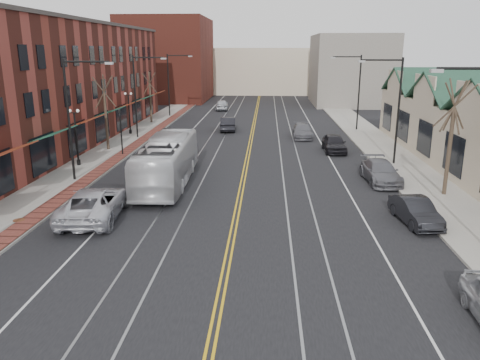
# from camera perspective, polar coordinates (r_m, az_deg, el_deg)

# --- Properties ---
(ground) EXTENTS (160.00, 160.00, 0.00)m
(ground) POSITION_cam_1_polar(r_m,az_deg,el_deg) (16.62, -2.78, -15.93)
(ground) COLOR black
(ground) RESTS_ON ground
(sidewalk_left) EXTENTS (4.00, 120.00, 0.15)m
(sidewalk_left) POSITION_cam_1_polar(r_m,az_deg,el_deg) (37.69, -17.91, 1.64)
(sidewalk_left) COLOR gray
(sidewalk_left) RESTS_ON ground
(sidewalk_right) EXTENTS (4.00, 120.00, 0.15)m
(sidewalk_right) POSITION_cam_1_polar(r_m,az_deg,el_deg) (36.66, 19.73, 1.09)
(sidewalk_right) COLOR gray
(sidewalk_right) RESTS_ON ground
(building_left) EXTENTS (10.00, 50.00, 11.00)m
(building_left) POSITION_cam_1_polar(r_m,az_deg,el_deg) (46.06, -23.63, 10.37)
(building_left) COLOR maroon
(building_left) RESTS_ON ground
(backdrop_left) EXTENTS (14.00, 18.00, 14.00)m
(backdrop_left) POSITION_cam_1_polar(r_m,az_deg,el_deg) (85.92, -8.74, 14.32)
(backdrop_left) COLOR maroon
(backdrop_left) RESTS_ON ground
(backdrop_mid) EXTENTS (22.00, 14.00, 9.00)m
(backdrop_mid) POSITION_cam_1_polar(r_m,az_deg,el_deg) (99.18, 2.49, 13.18)
(backdrop_mid) COLOR beige
(backdrop_mid) RESTS_ON ground
(backdrop_right) EXTENTS (12.00, 16.00, 11.00)m
(backdrop_right) POSITION_cam_1_polar(r_m,az_deg,el_deg) (80.27, 13.30, 12.94)
(backdrop_right) COLOR slate
(backdrop_right) RESTS_ON ground
(streetlight_l_1) EXTENTS (3.33, 0.25, 8.00)m
(streetlight_l_1) POSITION_cam_1_polar(r_m,az_deg,el_deg) (32.83, -19.54, 8.32)
(streetlight_l_1) COLOR black
(streetlight_l_1) RESTS_ON sidewalk_left
(streetlight_l_2) EXTENTS (3.33, 0.25, 8.00)m
(streetlight_l_2) POSITION_cam_1_polar(r_m,az_deg,el_deg) (47.92, -12.18, 10.89)
(streetlight_l_2) COLOR black
(streetlight_l_2) RESTS_ON sidewalk_left
(streetlight_l_3) EXTENTS (3.33, 0.25, 8.00)m
(streetlight_l_3) POSITION_cam_1_polar(r_m,az_deg,el_deg) (63.46, -8.34, 12.15)
(streetlight_l_3) COLOR black
(streetlight_l_3) RESTS_ON sidewalk_left
(streetlight_r_1) EXTENTS (3.33, 0.25, 8.00)m
(streetlight_r_1) POSITION_cam_1_polar(r_m,az_deg,el_deg) (37.47, 18.18, 9.24)
(streetlight_r_1) COLOR black
(streetlight_r_1) RESTS_ON sidewalk_right
(streetlight_r_2) EXTENTS (3.33, 0.25, 8.00)m
(streetlight_r_2) POSITION_cam_1_polar(r_m,az_deg,el_deg) (53.05, 13.87, 11.22)
(streetlight_r_2) COLOR black
(streetlight_r_2) RESTS_ON sidewalk_right
(lamppost_l_2) EXTENTS (0.84, 0.28, 4.27)m
(lamppost_l_2) POSITION_cam_1_polar(r_m,az_deg,el_deg) (37.56, -19.32, 4.79)
(lamppost_l_2) COLOR black
(lamppost_l_2) RESTS_ON sidewalk_left
(lamppost_l_3) EXTENTS (0.84, 0.28, 4.27)m
(lamppost_l_3) POSITION_cam_1_polar(r_m,az_deg,el_deg) (50.61, -13.34, 7.84)
(lamppost_l_3) COLOR black
(lamppost_l_3) RESTS_ON sidewalk_left
(tree_left_near) EXTENTS (1.78, 1.37, 6.48)m
(tree_left_near) POSITION_cam_1_polar(r_m,az_deg,el_deg) (42.80, -16.07, 8.07)
(tree_left_near) COLOR #382B21
(tree_left_near) RESTS_ON sidewalk_left
(tree_left_far) EXTENTS (1.66, 1.28, 6.02)m
(tree_left_far) POSITION_cam_1_polar(r_m,az_deg,el_deg) (58.08, -10.88, 10.00)
(tree_left_far) COLOR #382B21
(tree_left_far) RESTS_ON sidewalk_left
(tree_right_mid) EXTENTS (1.90, 1.46, 6.93)m
(tree_right_mid) POSITION_cam_1_polar(r_m,az_deg,el_deg) (30.52, 24.32, 4.92)
(tree_right_mid) COLOR #382B21
(tree_right_mid) RESTS_ON sidewalk_right
(manhole_far) EXTENTS (0.60, 0.60, 0.02)m
(manhole_far) POSITION_cam_1_polar(r_m,az_deg,el_deg) (26.91, -25.35, -4.44)
(manhole_far) COLOR #592D19
(manhole_far) RESTS_ON sidewalk_left
(traffic_signal) EXTENTS (0.18, 0.15, 3.80)m
(traffic_signal) POSITION_cam_1_polar(r_m,az_deg,el_deg) (40.48, -14.32, 6.12)
(traffic_signal) COLOR black
(traffic_signal) RESTS_ON sidewalk_left
(transit_bus) EXTENTS (2.96, 11.32, 3.13)m
(transit_bus) POSITION_cam_1_polar(r_m,az_deg,el_deg) (31.30, -8.84, 2.28)
(transit_bus) COLOR silver
(transit_bus) RESTS_ON ground
(parked_suv) EXTENTS (3.31, 6.25, 1.67)m
(parked_suv) POSITION_cam_1_polar(r_m,az_deg,el_deg) (25.92, -17.40, -2.76)
(parked_suv) COLOR silver
(parked_suv) RESTS_ON ground
(parked_car_b) EXTENTS (1.92, 4.20, 1.34)m
(parked_car_b) POSITION_cam_1_polar(r_m,az_deg,el_deg) (25.75, 20.60, -3.58)
(parked_car_b) COLOR black
(parked_car_b) RESTS_ON ground
(parked_car_c) EXTENTS (2.27, 5.10, 1.46)m
(parked_car_c) POSITION_cam_1_polar(r_m,az_deg,el_deg) (32.97, 16.75, 0.97)
(parked_car_c) COLOR slate
(parked_car_c) RESTS_ON ground
(parked_car_d) EXTENTS (1.87, 4.55, 1.54)m
(parked_car_d) POSITION_cam_1_polar(r_m,az_deg,el_deg) (41.95, 11.41, 4.43)
(parked_car_d) COLOR black
(parked_car_d) RESTS_ON ground
(distant_car_left) EXTENTS (1.91, 4.70, 1.52)m
(distant_car_left) POSITION_cam_1_polar(r_m,az_deg,el_deg) (52.18, -1.48, 6.87)
(distant_car_left) COLOR black
(distant_car_left) RESTS_ON ground
(distant_car_right) EXTENTS (1.96, 4.80, 1.39)m
(distant_car_right) POSITION_cam_1_polar(r_m,az_deg,el_deg) (48.23, 7.59, 5.94)
(distant_car_right) COLOR slate
(distant_car_right) RESTS_ON ground
(distant_car_far) EXTENTS (2.20, 4.69, 1.55)m
(distant_car_far) POSITION_cam_1_polar(r_m,az_deg,el_deg) (70.28, -2.22, 9.14)
(distant_car_far) COLOR silver
(distant_car_far) RESTS_ON ground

